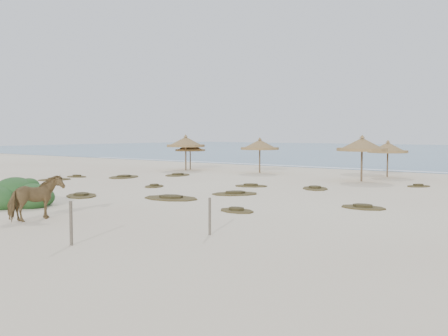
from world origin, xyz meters
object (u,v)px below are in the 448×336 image
Objects in this scene: palapa_0 at (186,142)px; horse at (36,198)px; bush at (17,195)px; palapa_1 at (190,147)px.

horse is (11.71, -21.31, -1.54)m from palapa_0.
horse reaches higher than bush.
palapa_1 is 22.61m from bush.
palapa_0 is 1.31m from palapa_1.
palapa_1 is (-0.48, 1.13, -0.46)m from palapa_0.
palapa_0 is at bearing -66.82° from palapa_1.
palapa_1 is at bearing 111.82° from bush.
horse is 4.10m from bush.
palapa_0 reaches higher than palapa_1.
palapa_1 is at bearing 113.18° from palapa_0.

